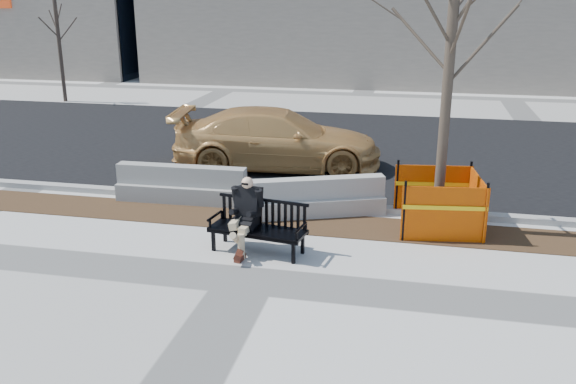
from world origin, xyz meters
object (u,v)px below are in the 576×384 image
seated_man (247,249)px  sedan (277,168)px  bench (258,252)px  tree_fence (436,228)px  jersey_barrier_left (183,201)px  jersey_barrier_right (317,215)px

seated_man → sedan: size_ratio=0.25×
seated_man → bench: bearing=-10.8°
tree_fence → jersey_barrier_left: (-5.26, 0.46, 0.00)m
jersey_barrier_left → jersey_barrier_right: bearing=-5.7°
bench → jersey_barrier_right: 2.14m
bench → jersey_barrier_left: 3.19m
sedan → jersey_barrier_left: bearing=147.3°
jersey_barrier_left → bench: bearing=-46.4°
sedan → jersey_barrier_right: size_ratio=1.90×
tree_fence → bench: bearing=-149.1°
bench → jersey_barrier_left: (-2.25, 2.26, 0.00)m
bench → sedan: sedan is taller
seated_man → jersey_barrier_left: size_ratio=0.46×
tree_fence → jersey_barrier_right: bearing=174.3°
jersey_barrier_right → seated_man: bearing=-136.3°
bench → tree_fence: tree_fence is taller
bench → jersey_barrier_right: bearing=80.7°
bench → tree_fence: size_ratio=0.30×
bench → seated_man: seated_man is taller
jersey_barrier_right → tree_fence: bearing=-27.0°
jersey_barrier_right → bench: bearing=-129.9°
seated_man → sedan: bearing=106.2°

